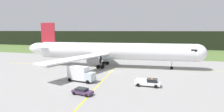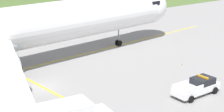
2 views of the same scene
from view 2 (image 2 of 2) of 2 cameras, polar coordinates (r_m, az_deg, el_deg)
name	(u,v)px [view 2 (image 2 of 2)]	position (r m, az deg, el deg)	size (l,w,h in m)	color
ground	(40,87)	(41.79, -11.28, -4.92)	(320.00, 320.00, 0.00)	gray
taxiway_centerline_main	(8,73)	(47.32, -16.21, -2.62)	(81.25, 0.30, 0.01)	yellow
airliner	(0,32)	(45.64, -17.33, 3.59)	(61.23, 50.51, 15.15)	white
ops_pickup_truck	(198,87)	(39.89, 13.42, -4.75)	(5.66, 2.30, 1.94)	white
taxiway_edge_light_east	(182,65)	(48.70, 11.01, -1.42)	(0.12, 0.12, 0.38)	yellow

